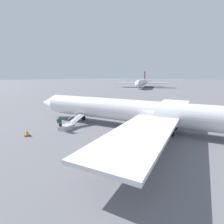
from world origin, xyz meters
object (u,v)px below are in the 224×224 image
object	(u,v)px
boarding_stairs	(69,125)
passenger	(60,122)
airplane_main	(157,113)
airplane_far_left	(142,83)

from	to	relation	value
boarding_stairs	passenger	size ratio (longest dim) A/B	2.37
airplane_main	passenger	xyz separation A→B (m)	(7.37, 8.05, -1.06)
passenger	airplane_main	bearing A→B (deg)	-62.74
passenger	boarding_stairs	bearing A→B (deg)	-11.81
airplane_main	passenger	bearing A→B (deg)	27.26
passenger	airplane_far_left	bearing A→B (deg)	11.25
boarding_stairs	passenger	distance (m)	1.33
airplane_far_left	airplane_main	bearing A→B (deg)	7.08
airplane_main	airplane_far_left	distance (m)	76.11
airplane_main	passenger	world-z (taller)	airplane_main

